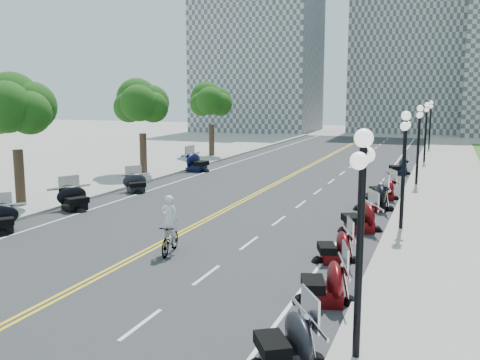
% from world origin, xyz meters
% --- Properties ---
extents(ground, '(160.00, 160.00, 0.00)m').
position_xyz_m(ground, '(0.00, 0.00, 0.00)').
color(ground, gray).
extents(road, '(16.00, 90.00, 0.01)m').
position_xyz_m(road, '(0.00, 10.00, 0.00)').
color(road, '#333335').
rests_on(road, ground).
extents(centerline_yellow_a, '(0.12, 90.00, 0.00)m').
position_xyz_m(centerline_yellow_a, '(-0.12, 10.00, 0.01)').
color(centerline_yellow_a, yellow).
rests_on(centerline_yellow_a, road).
extents(centerline_yellow_b, '(0.12, 90.00, 0.00)m').
position_xyz_m(centerline_yellow_b, '(0.12, 10.00, 0.01)').
color(centerline_yellow_b, yellow).
rests_on(centerline_yellow_b, road).
extents(edge_line_north, '(0.12, 90.00, 0.00)m').
position_xyz_m(edge_line_north, '(6.40, 10.00, 0.01)').
color(edge_line_north, white).
rests_on(edge_line_north, road).
extents(edge_line_south, '(0.12, 90.00, 0.00)m').
position_xyz_m(edge_line_south, '(-6.40, 10.00, 0.01)').
color(edge_line_south, white).
rests_on(edge_line_south, road).
extents(lane_dash_4, '(0.12, 2.00, 0.00)m').
position_xyz_m(lane_dash_4, '(3.20, -8.00, 0.01)').
color(lane_dash_4, white).
rests_on(lane_dash_4, road).
extents(lane_dash_5, '(0.12, 2.00, 0.00)m').
position_xyz_m(lane_dash_5, '(3.20, -4.00, 0.01)').
color(lane_dash_5, white).
rests_on(lane_dash_5, road).
extents(lane_dash_6, '(0.12, 2.00, 0.00)m').
position_xyz_m(lane_dash_6, '(3.20, 0.00, 0.01)').
color(lane_dash_6, white).
rests_on(lane_dash_6, road).
extents(lane_dash_7, '(0.12, 2.00, 0.00)m').
position_xyz_m(lane_dash_7, '(3.20, 4.00, 0.01)').
color(lane_dash_7, white).
rests_on(lane_dash_7, road).
extents(lane_dash_8, '(0.12, 2.00, 0.00)m').
position_xyz_m(lane_dash_8, '(3.20, 8.00, 0.01)').
color(lane_dash_8, white).
rests_on(lane_dash_8, road).
extents(lane_dash_9, '(0.12, 2.00, 0.00)m').
position_xyz_m(lane_dash_9, '(3.20, 12.00, 0.01)').
color(lane_dash_9, white).
rests_on(lane_dash_9, road).
extents(lane_dash_10, '(0.12, 2.00, 0.00)m').
position_xyz_m(lane_dash_10, '(3.20, 16.00, 0.01)').
color(lane_dash_10, white).
rests_on(lane_dash_10, road).
extents(lane_dash_11, '(0.12, 2.00, 0.00)m').
position_xyz_m(lane_dash_11, '(3.20, 20.00, 0.01)').
color(lane_dash_11, white).
rests_on(lane_dash_11, road).
extents(lane_dash_12, '(0.12, 2.00, 0.00)m').
position_xyz_m(lane_dash_12, '(3.20, 24.00, 0.01)').
color(lane_dash_12, white).
rests_on(lane_dash_12, road).
extents(lane_dash_13, '(0.12, 2.00, 0.00)m').
position_xyz_m(lane_dash_13, '(3.20, 28.00, 0.01)').
color(lane_dash_13, white).
rests_on(lane_dash_13, road).
extents(lane_dash_14, '(0.12, 2.00, 0.00)m').
position_xyz_m(lane_dash_14, '(3.20, 32.00, 0.01)').
color(lane_dash_14, white).
rests_on(lane_dash_14, road).
extents(lane_dash_15, '(0.12, 2.00, 0.00)m').
position_xyz_m(lane_dash_15, '(3.20, 36.00, 0.01)').
color(lane_dash_15, white).
rests_on(lane_dash_15, road).
extents(lane_dash_16, '(0.12, 2.00, 0.00)m').
position_xyz_m(lane_dash_16, '(3.20, 40.00, 0.01)').
color(lane_dash_16, white).
rests_on(lane_dash_16, road).
extents(lane_dash_17, '(0.12, 2.00, 0.00)m').
position_xyz_m(lane_dash_17, '(3.20, 44.00, 0.01)').
color(lane_dash_17, white).
rests_on(lane_dash_17, road).
extents(lane_dash_18, '(0.12, 2.00, 0.00)m').
position_xyz_m(lane_dash_18, '(3.20, 48.00, 0.01)').
color(lane_dash_18, white).
rests_on(lane_dash_18, road).
extents(lane_dash_19, '(0.12, 2.00, 0.00)m').
position_xyz_m(lane_dash_19, '(3.20, 52.00, 0.01)').
color(lane_dash_19, white).
rests_on(lane_dash_19, road).
extents(sidewalk_north, '(5.00, 90.00, 0.15)m').
position_xyz_m(sidewalk_north, '(10.50, 10.00, 0.07)').
color(sidewalk_north, '#9E9991').
rests_on(sidewalk_north, ground).
extents(sidewalk_south, '(5.00, 90.00, 0.15)m').
position_xyz_m(sidewalk_south, '(-10.50, 10.00, 0.07)').
color(sidewalk_south, '#9E9991').
rests_on(sidewalk_south, ground).
extents(distant_block_a, '(18.00, 14.00, 26.00)m').
position_xyz_m(distant_block_a, '(-18.00, 62.00, 13.00)').
color(distant_block_a, gray).
rests_on(distant_block_a, ground).
extents(distant_block_b, '(16.00, 12.00, 30.00)m').
position_xyz_m(distant_block_b, '(4.00, 68.00, 15.00)').
color(distant_block_b, gray).
rests_on(distant_block_b, ground).
extents(street_lamp_1, '(0.50, 1.20, 4.90)m').
position_xyz_m(street_lamp_1, '(8.60, -8.00, 2.60)').
color(street_lamp_1, black).
rests_on(street_lamp_1, sidewalk_north).
extents(street_lamp_2, '(0.50, 1.20, 4.90)m').
position_xyz_m(street_lamp_2, '(8.60, 4.00, 2.60)').
color(street_lamp_2, black).
rests_on(street_lamp_2, sidewalk_north).
extents(street_lamp_3, '(0.50, 1.20, 4.90)m').
position_xyz_m(street_lamp_3, '(8.60, 16.00, 2.60)').
color(street_lamp_3, black).
rests_on(street_lamp_3, sidewalk_north).
extents(street_lamp_4, '(0.50, 1.20, 4.90)m').
position_xyz_m(street_lamp_4, '(8.60, 28.00, 2.60)').
color(street_lamp_4, black).
rests_on(street_lamp_4, sidewalk_north).
extents(street_lamp_5, '(0.50, 1.20, 4.90)m').
position_xyz_m(street_lamp_5, '(8.60, 40.00, 2.60)').
color(street_lamp_5, black).
rests_on(street_lamp_5, sidewalk_north).
extents(tree_2, '(4.80, 4.80, 9.20)m').
position_xyz_m(tree_2, '(-10.00, 2.00, 4.75)').
color(tree_2, '#235619').
rests_on(tree_2, sidewalk_south).
extents(tree_3, '(4.80, 4.80, 9.20)m').
position_xyz_m(tree_3, '(-10.00, 14.00, 4.75)').
color(tree_3, '#235619').
rests_on(tree_3, sidewalk_south).
extents(tree_4, '(4.80, 4.80, 9.20)m').
position_xyz_m(tree_4, '(-10.00, 26.00, 4.75)').
color(tree_4, '#235619').
rests_on(tree_4, sidewalk_south).
extents(motorcycle_n_3, '(2.61, 2.61, 1.32)m').
position_xyz_m(motorcycle_n_3, '(7.21, -8.71, 0.66)').
color(motorcycle_n_3, black).
rests_on(motorcycle_n_3, road).
extents(motorcycle_n_4, '(2.47, 2.47, 1.38)m').
position_xyz_m(motorcycle_n_4, '(7.23, -4.95, 0.69)').
color(motorcycle_n_4, '#590A0C').
rests_on(motorcycle_n_4, road).
extents(motorcycle_n_5, '(2.30, 2.30, 1.25)m').
position_xyz_m(motorcycle_n_5, '(6.79, -1.16, 0.62)').
color(motorcycle_n_5, '#590A0C').
rests_on(motorcycle_n_5, road).
extents(motorcycle_n_6, '(2.77, 2.77, 1.44)m').
position_xyz_m(motorcycle_n_6, '(6.96, 3.33, 0.72)').
color(motorcycle_n_6, '#590A0C').
rests_on(motorcycle_n_6, road).
extents(motorcycle_n_7, '(2.70, 2.70, 1.55)m').
position_xyz_m(motorcycle_n_7, '(6.95, 7.89, 0.77)').
color(motorcycle_n_7, black).
rests_on(motorcycle_n_7, road).
extents(motorcycle_n_8, '(2.58, 2.58, 1.36)m').
position_xyz_m(motorcycle_n_8, '(7.09, 10.84, 0.68)').
color(motorcycle_n_8, '#590A0C').
rests_on(motorcycle_n_8, road).
extents(motorcycle_n_10, '(2.38, 2.38, 1.30)m').
position_xyz_m(motorcycle_n_10, '(7.13, 20.79, 0.65)').
color(motorcycle_n_10, black).
rests_on(motorcycle_n_10, road).
extents(motorcycle_s_5, '(2.65, 2.65, 1.31)m').
position_xyz_m(motorcycle_s_5, '(-7.16, -2.20, 0.66)').
color(motorcycle_s_5, black).
rests_on(motorcycle_s_5, road).
extents(motorcycle_s_6, '(2.65, 2.65, 1.38)m').
position_xyz_m(motorcycle_s_6, '(-7.06, 2.50, 0.69)').
color(motorcycle_s_6, black).
rests_on(motorcycle_s_6, road).
extents(motorcycle_s_7, '(2.53, 2.53, 1.25)m').
position_xyz_m(motorcycle_s_7, '(-6.85, 7.89, 0.63)').
color(motorcycle_s_7, black).
rests_on(motorcycle_s_7, road).
extents(motorcycle_s_9, '(2.47, 2.47, 1.56)m').
position_xyz_m(motorcycle_s_9, '(-7.20, 17.03, 0.78)').
color(motorcycle_s_9, black).
rests_on(motorcycle_s_9, road).
extents(bicycle, '(0.88, 1.95, 1.13)m').
position_xyz_m(bicycle, '(1.00, -2.36, 0.57)').
color(bicycle, '#A51414').
rests_on(bicycle, road).
extents(cyclist_rider, '(0.67, 0.44, 1.84)m').
position_xyz_m(cyclist_rider, '(1.00, -2.36, 2.05)').
color(cyclist_rider, silver).
rests_on(cyclist_rider, bicycle).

